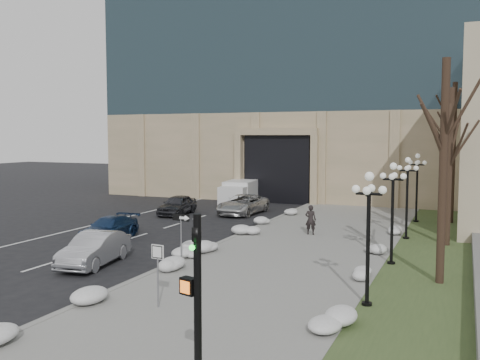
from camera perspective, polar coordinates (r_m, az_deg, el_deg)
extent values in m
plane|color=black|center=(17.86, -18.83, -15.09)|extent=(160.00, 160.00, 0.00)
cube|color=gray|center=(28.21, 6.41, -7.38)|extent=(9.00, 40.00, 0.12)
cube|color=gray|center=(29.77, -1.98, -6.68)|extent=(0.30, 40.00, 0.14)
cube|color=#384B25|center=(27.14, 19.81, -8.15)|extent=(4.00, 40.00, 0.10)
cube|color=slate|center=(29.01, 24.03, -6.84)|extent=(0.50, 30.00, 0.70)
cube|color=tan|center=(56.08, 9.23, 2.71)|extent=(40.00, 20.00, 8.00)
cube|color=black|center=(48.05, 4.34, 1.22)|extent=(6.00, 2.50, 6.00)
cube|color=tan|center=(46.63, 3.81, 5.18)|extent=(7.50, 0.60, 0.60)
cube|color=tan|center=(47.99, -0.16, 1.23)|extent=(0.60, 0.60, 6.00)
cube|color=tan|center=(45.70, 7.94, 1.01)|extent=(0.60, 0.60, 6.00)
imported|color=#AEAFB6|center=(25.75, -15.25, -7.12)|extent=(2.34, 4.79, 1.51)
imported|color=navy|center=(31.77, -13.82, -5.02)|extent=(2.01, 4.55, 1.30)
imported|color=#B7B7B7|center=(40.62, 0.31, -2.62)|extent=(2.75, 5.47, 1.48)
imported|color=#313237|center=(40.63, -6.71, -2.65)|extent=(2.15, 4.50, 1.49)
imported|color=black|center=(31.98, 7.54, -4.22)|extent=(0.69, 0.49, 1.77)
cube|color=silver|center=(47.04, 0.33, -1.25)|extent=(2.85, 5.37, 2.06)
cube|color=silver|center=(44.11, -0.77, -1.79)|extent=(2.34, 1.89, 1.65)
cylinder|color=black|center=(44.68, -1.95, -2.44)|extent=(0.34, 0.75, 0.72)
cylinder|color=black|center=(44.09, 0.59, -2.53)|extent=(0.34, 0.75, 0.72)
cylinder|color=black|center=(48.87, -0.34, -1.81)|extent=(0.34, 0.75, 0.72)
cylinder|color=black|center=(48.33, 2.00, -1.89)|extent=(0.34, 0.75, 0.72)
cylinder|color=slate|center=(24.22, -6.30, -6.63)|extent=(0.06, 0.06, 2.42)
cube|color=black|center=(24.02, -6.32, -4.01)|extent=(0.88, 0.12, 0.30)
cube|color=white|center=(23.92, -6.08, -4.05)|extent=(0.42, 0.05, 0.11)
cone|color=white|center=(23.79, -5.62, -4.09)|extent=(0.23, 0.26, 0.24)
cylinder|color=slate|center=(18.76, -8.75, -10.32)|extent=(0.06, 0.06, 2.25)
cube|color=white|center=(18.54, -8.79, -7.58)|extent=(0.49, 0.08, 0.49)
cube|color=black|center=(18.52, -8.83, -7.60)|extent=(0.43, 0.05, 0.43)
cube|color=white|center=(18.52, -8.84, -7.60)|extent=(0.37, 0.04, 0.37)
cylinder|color=black|center=(11.97, -4.53, -13.93)|extent=(0.17, 0.17, 4.32)
imported|color=black|center=(11.60, -4.57, -7.35)|extent=(0.43, 0.98, 0.19)
sphere|color=#19E533|center=(11.47, -5.14, -7.21)|extent=(0.13, 0.13, 0.13)
cube|color=black|center=(11.99, -5.49, -11.20)|extent=(0.42, 0.31, 0.38)
cube|color=orange|center=(11.91, -5.90, -11.32)|extent=(0.27, 0.10, 0.27)
ellipsoid|color=silver|center=(17.03, -24.00, -15.19)|extent=(1.10, 1.60, 0.36)
ellipsoid|color=silver|center=(20.37, -15.33, -11.62)|extent=(1.10, 1.60, 0.36)
ellipsoid|color=silver|center=(23.87, -7.53, -9.05)|extent=(1.10, 1.60, 0.36)
ellipsoid|color=silver|center=(27.26, -3.66, -7.27)|extent=(1.10, 1.60, 0.36)
ellipsoid|color=silver|center=(31.64, 0.65, -5.57)|extent=(1.10, 1.60, 0.36)
ellipsoid|color=silver|center=(35.78, 2.74, -4.36)|extent=(1.10, 1.60, 0.36)
ellipsoid|color=silver|center=(39.61, 5.59, -3.48)|extent=(1.10, 1.60, 0.36)
ellipsoid|color=silver|center=(17.17, 9.37, -14.66)|extent=(1.10, 1.60, 0.36)
ellipsoid|color=silver|center=(22.86, 13.60, -9.77)|extent=(1.10, 1.60, 0.36)
ellipsoid|color=silver|center=(27.86, 14.71, -7.16)|extent=(1.10, 1.60, 0.36)
ellipsoid|color=silver|center=(26.31, -5.03, -7.72)|extent=(1.10, 1.60, 0.36)
ellipsoid|color=silver|center=(33.51, 16.41, -5.18)|extent=(1.10, 1.60, 0.36)
cylinder|color=black|center=(19.60, 13.37, -12.85)|extent=(0.36, 0.36, 0.20)
cylinder|color=black|center=(19.11, 13.48, -7.41)|extent=(0.14, 0.14, 4.00)
cylinder|color=black|center=(18.80, 13.60, -1.44)|extent=(0.10, 0.90, 0.10)
cylinder|color=black|center=(18.80, 13.60, -1.44)|extent=(0.90, 0.10, 0.10)
sphere|color=white|center=(18.74, 13.64, 0.38)|extent=(0.32, 0.32, 0.32)
sphere|color=white|center=(18.71, 14.97, -1.04)|extent=(0.28, 0.28, 0.28)
sphere|color=white|center=(18.86, 12.26, -0.94)|extent=(0.28, 0.28, 0.28)
sphere|color=white|center=(19.22, 13.83, -0.86)|extent=(0.28, 0.28, 0.28)
sphere|color=white|center=(18.34, 13.38, -1.12)|extent=(0.28, 0.28, 0.28)
cylinder|color=black|center=(25.81, 15.82, -8.59)|extent=(0.36, 0.36, 0.20)
cylinder|color=black|center=(25.44, 15.91, -4.42)|extent=(0.14, 0.14, 4.00)
cylinder|color=black|center=(25.20, 16.02, 0.07)|extent=(0.10, 0.90, 0.10)
cylinder|color=black|center=(25.20, 16.02, 0.07)|extent=(0.90, 0.10, 0.10)
sphere|color=white|center=(25.16, 16.05, 1.43)|extent=(0.32, 0.32, 0.32)
sphere|color=white|center=(25.14, 17.04, 0.38)|extent=(0.28, 0.28, 0.28)
sphere|color=white|center=(25.25, 15.01, 0.44)|extent=(0.28, 0.28, 0.28)
sphere|color=white|center=(25.64, 16.15, 0.48)|extent=(0.28, 0.28, 0.28)
sphere|color=white|center=(24.75, 15.90, 0.34)|extent=(0.28, 0.28, 0.28)
cylinder|color=black|center=(32.13, 17.28, -5.99)|extent=(0.36, 0.36, 0.20)
cylinder|color=black|center=(31.84, 17.36, -2.63)|extent=(0.14, 0.14, 4.00)
cylinder|color=black|center=(31.65, 17.46, 0.97)|extent=(0.10, 0.90, 0.10)
cylinder|color=black|center=(31.65, 17.46, 0.97)|extent=(0.90, 0.10, 0.10)
sphere|color=white|center=(31.62, 17.48, 2.05)|extent=(0.32, 0.32, 0.32)
sphere|color=white|center=(31.60, 18.27, 1.21)|extent=(0.28, 0.28, 0.28)
sphere|color=white|center=(31.69, 16.65, 1.26)|extent=(0.28, 0.28, 0.28)
sphere|color=white|center=(32.09, 17.54, 1.28)|extent=(0.28, 0.28, 0.28)
sphere|color=white|center=(31.19, 17.38, 1.19)|extent=(0.28, 0.28, 0.28)
cylinder|color=black|center=(38.52, 18.25, -4.24)|extent=(0.36, 0.36, 0.20)
cylinder|color=black|center=(38.27, 18.33, -1.43)|extent=(0.14, 0.14, 4.00)
cylinder|color=black|center=(38.12, 18.41, 1.56)|extent=(0.10, 0.90, 0.10)
cylinder|color=black|center=(38.12, 18.41, 1.56)|extent=(0.90, 0.10, 0.10)
sphere|color=white|center=(38.09, 18.43, 2.46)|extent=(0.32, 0.32, 0.32)
sphere|color=white|center=(38.07, 19.09, 1.76)|extent=(0.28, 0.28, 0.28)
sphere|color=white|center=(38.15, 17.74, 1.81)|extent=(0.28, 0.28, 0.28)
sphere|color=white|center=(38.56, 18.47, 1.82)|extent=(0.28, 0.28, 0.28)
sphere|color=white|center=(37.66, 18.36, 1.75)|extent=(0.28, 0.28, 0.28)
cylinder|color=black|center=(22.51, 20.83, 0.67)|extent=(0.32, 0.32, 9.00)
cylinder|color=black|center=(30.50, 21.40, 1.19)|extent=(0.32, 0.32, 8.50)
cylinder|color=black|center=(38.47, 21.77, 2.61)|extent=(0.32, 0.32, 9.50)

